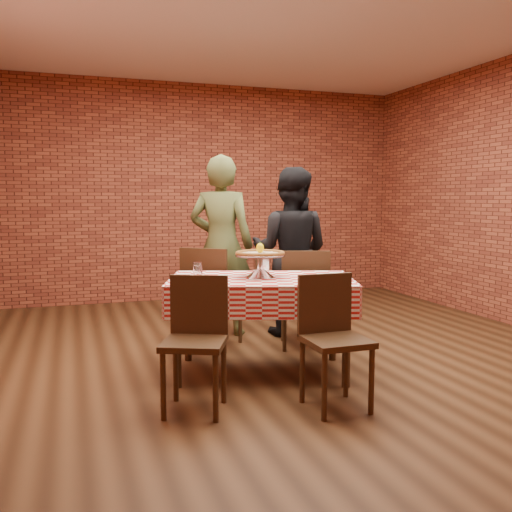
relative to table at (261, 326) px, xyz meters
name	(u,v)px	position (x,y,z in m)	size (l,w,h in m)	color
ground	(287,355)	(0.37, 0.39, -0.38)	(6.00, 6.00, 0.00)	black
back_wall	(206,193)	(0.37, 3.39, 1.08)	(5.50, 5.50, 0.00)	maroon
table	(261,326)	(0.00, 0.00, 0.00)	(1.39, 0.83, 0.75)	#351F0E
tablecloth	(261,293)	(0.00, 0.00, 0.26)	(1.43, 0.87, 0.24)	red
pizza_stand	(260,266)	(0.01, 0.04, 0.47)	(0.40, 0.40, 0.18)	silver
pizza	(260,254)	(0.01, 0.04, 0.57)	(0.39, 0.39, 0.03)	beige
lemon	(260,248)	(0.01, 0.04, 0.61)	(0.06, 0.06, 0.08)	yellow
water_glass_left	(198,273)	(-0.49, 0.06, 0.44)	(0.07, 0.07, 0.11)	white
water_glass_right	(197,269)	(-0.45, 0.26, 0.44)	(0.07, 0.07, 0.11)	white
side_plate	(319,278)	(0.40, -0.20, 0.39)	(0.17, 0.17, 0.01)	white
sweetener_packet_a	(334,281)	(0.45, -0.37, 0.39)	(0.05, 0.04, 0.01)	white
sweetener_packet_b	(338,280)	(0.51, -0.30, 0.39)	(0.05, 0.04, 0.01)	white
condiment_caddy	(261,263)	(0.11, 0.31, 0.46)	(0.10, 0.08, 0.15)	silver
chair_near_left	(194,346)	(-0.67, -0.61, 0.06)	(0.39, 0.39, 0.87)	#351F0E
chair_near_right	(336,343)	(0.22, -0.86, 0.06)	(0.39, 0.39, 0.87)	#351F0E
chair_far_left	(213,297)	(-0.16, 0.89, 0.09)	(0.45, 0.45, 0.93)	#351F0E
chair_far_right	(304,298)	(0.64, 0.62, 0.08)	(0.43, 0.43, 0.91)	#351F0E
diner_olive	(221,245)	(0.04, 1.35, 0.52)	(0.66, 0.43, 1.80)	#4A5129
diner_black	(290,252)	(0.69, 1.10, 0.46)	(0.82, 0.64, 1.68)	black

